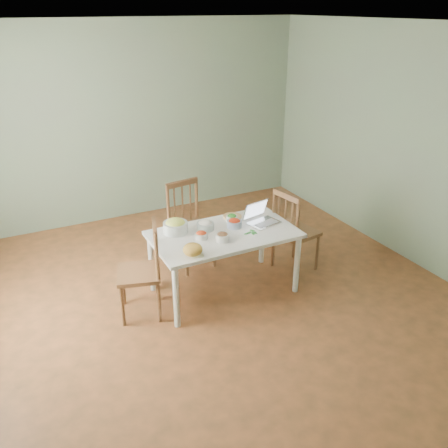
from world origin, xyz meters
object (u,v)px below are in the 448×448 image
laptop (265,214)px  bowl_squash (175,226)px  chair_far (192,226)px  bread_boule (193,250)px  chair_right (296,230)px  dining_table (224,262)px  chair_left (138,271)px

laptop → bowl_squash: bearing=153.6°
chair_far → bread_boule: size_ratio=5.47×
chair_right → bowl_squash: (-1.40, 0.17, 0.28)m
bowl_squash → bread_boule: bearing=-94.0°
dining_table → bread_boule: bearing=-148.1°
chair_far → chair_left: 1.07m
chair_left → bowl_squash: (0.49, 0.23, 0.29)m
chair_left → chair_right: 1.89m
bread_boule → laptop: (0.97, 0.30, 0.05)m
dining_table → chair_right: size_ratio=1.51×
bread_boule → bowl_squash: (0.04, 0.53, 0.01)m
chair_far → bread_boule: chair_far is taller
bread_boule → chair_right: bearing=14.2°
bread_boule → laptop: bearing=17.5°
chair_far → laptop: bearing=-58.2°
chair_left → dining_table: bearing=106.0°
bowl_squash → dining_table: bearing=-28.3°
bowl_squash → laptop: bearing=-13.9°
bread_boule → laptop: laptop is taller
chair_right → bowl_squash: size_ratio=3.87×
bowl_squash → chair_left: bearing=-154.9°
chair_right → laptop: bearing=87.3°
chair_far → bread_boule: 1.07m
chair_right → bowl_squash: bearing=73.1°
dining_table → chair_far: bearing=97.0°
chair_right → chair_left: bearing=81.8°
chair_left → bread_boule: bearing=72.5°
chair_right → bread_boule: bearing=94.3°
bowl_squash → laptop: size_ratio=0.80×
chair_right → bread_boule: 1.51m
chair_far → chair_right: chair_far is taller
chair_right → laptop: (-0.47, -0.06, 0.31)m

